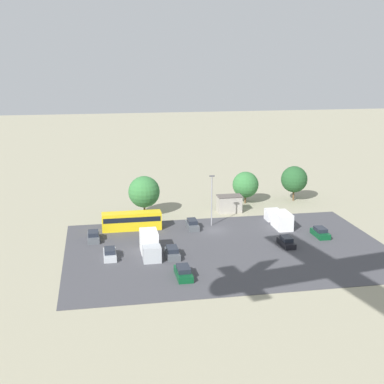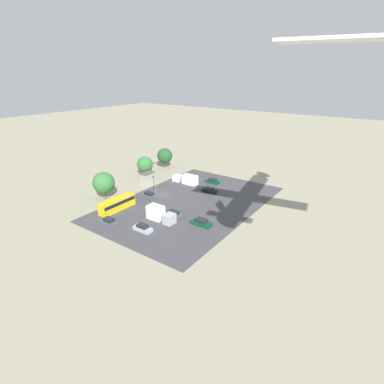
{
  "view_description": "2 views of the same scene",
  "coord_description": "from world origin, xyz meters",
  "views": [
    {
      "loc": [
        19.47,
        84.9,
        28.92
      ],
      "look_at": [
        9.64,
        31.24,
        15.08
      ],
      "focal_mm": 50.0,
      "sensor_mm": 36.0,
      "label": 1
    },
    {
      "loc": [
        58.65,
        51.79,
        32.08
      ],
      "look_at": [
        1.88,
        11.41,
        4.26
      ],
      "focal_mm": 28.0,
      "sensor_mm": 36.0,
      "label": 2
    }
  ],
  "objects": [
    {
      "name": "parked_car_4",
      "position": [
        -16.51,
        6.24,
        0.71
      ],
      "size": [
        1.9,
        4.29,
        1.52
      ],
      "rotation": [
        0.0,
        0.0,
        3.14
      ],
      "color": "#0C4723",
      "rests_on": "ground"
    },
    {
      "name": "ground_plane",
      "position": [
        0.0,
        0.0,
        0.0
      ],
      "size": [
        400.0,
        400.0,
        0.0
      ],
      "primitive_type": "plane",
      "color": "gray"
    },
    {
      "name": "parked_car_0",
      "position": [
        8.91,
        10.96,
        0.7
      ],
      "size": [
        1.89,
        4.55,
        1.49
      ],
      "color": "#4C5156",
      "rests_on": "ground"
    },
    {
      "name": "parked_car_3",
      "position": [
        -9.42,
        9.49,
        0.7
      ],
      "size": [
        1.74,
        4.3,
        1.48
      ],
      "color": "black",
      "rests_on": "ground"
    },
    {
      "name": "parked_car_6",
      "position": [
        8.53,
        18.73,
        0.71
      ],
      "size": [
        1.98,
        4.76,
        1.51
      ],
      "color": "#0C4723",
      "rests_on": "ground"
    },
    {
      "name": "parked_truck_0",
      "position": [
        -11.75,
        -0.43,
        1.37
      ],
      "size": [
        2.58,
        8.45,
        2.82
      ],
      "rotation": [
        0.0,
        0.0,
        3.14
      ],
      "color": "silver",
      "rests_on": "ground"
    },
    {
      "name": "tree_apron_far",
      "position": [
        -20.42,
        -16.41,
        4.52
      ],
      "size": [
        5.41,
        5.41,
        7.23
      ],
      "color": "brown",
      "rests_on": "ground"
    },
    {
      "name": "tree_apron_mid",
      "position": [
        -10.04,
        -16.22,
        3.87
      ],
      "size": [
        5.26,
        5.26,
        6.5
      ],
      "color": "brown",
      "rests_on": "ground"
    },
    {
      "name": "bus",
      "position": [
        13.89,
        -2.98,
        1.72
      ],
      "size": [
        10.11,
        2.45,
        3.05
      ],
      "rotation": [
        0.0,
        0.0,
        1.57
      ],
      "color": "gold",
      "rests_on": "ground"
    },
    {
      "name": "shed_building",
      "position": [
        -5.27,
        -10.57,
        1.65
      ],
      "size": [
        4.73,
        2.76,
        3.28
      ],
      "color": "#9E998E",
      "rests_on": "ground"
    },
    {
      "name": "parked_car_2",
      "position": [
        20.41,
        1.54,
        0.72
      ],
      "size": [
        1.91,
        4.35,
        1.54
      ],
      "rotation": [
        0.0,
        0.0,
        3.14
      ],
      "color": "#4C5156",
      "rests_on": "ground"
    },
    {
      "name": "parked_car_5",
      "position": [
        18.06,
        9.77,
        0.68
      ],
      "size": [
        1.85,
        4.49,
        1.44
      ],
      "rotation": [
        0.0,
        0.0,
        3.14
      ],
      "color": "#ADB2B7",
      "rests_on": "ground"
    },
    {
      "name": "parked_car_1",
      "position": [
        3.55,
        -1.79,
        0.74
      ],
      "size": [
        1.78,
        4.52,
        1.59
      ],
      "color": "#4C5156",
      "rests_on": "ground"
    },
    {
      "name": "light_pole_lot_centre",
      "position": [
        -0.08,
        -2.75,
        5.02
      ],
      "size": [
        0.9,
        0.28,
        9.01
      ],
      "color": "gray",
      "rests_on": "ground"
    },
    {
      "name": "parked_truck_1",
      "position": [
        12.08,
        9.39,
        1.59
      ],
      "size": [
        2.58,
        7.13,
        3.29
      ],
      "color": "#ADB2B7",
      "rests_on": "ground"
    },
    {
      "name": "tree_near_shed",
      "position": [
        10.91,
        -11.28,
        4.57
      ],
      "size": [
        5.88,
        5.88,
        7.51
      ],
      "color": "brown",
      "rests_on": "ground"
    },
    {
      "name": "parking_lot_surface",
      "position": [
        0.0,
        9.38,
        0.04
      ],
      "size": [
        49.62,
        32.84,
        0.08
      ],
      "color": "#424247",
      "rests_on": "ground"
    }
  ]
}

